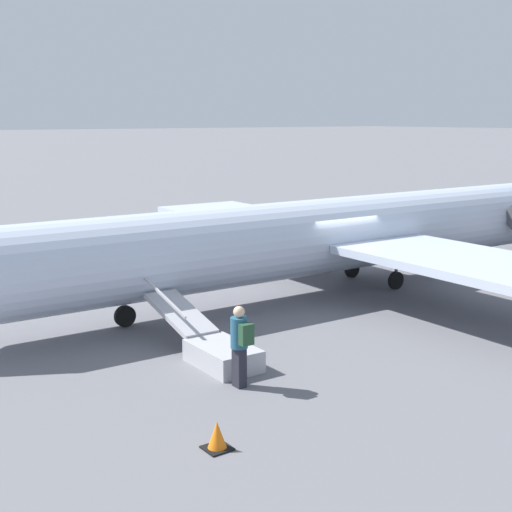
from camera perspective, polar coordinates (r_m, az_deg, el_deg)
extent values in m
plane|color=slate|center=(23.18, 5.49, -2.84)|extent=(600.00, 600.00, 0.00)
cylinder|color=silver|center=(22.81, 5.58, 1.63)|extent=(21.46, 2.83, 2.37)
cube|color=silver|center=(19.76, 18.62, -0.89)|extent=(3.98, 9.07, 0.24)
cube|color=silver|center=(27.96, -0.23, 3.06)|extent=(3.98, 9.07, 0.24)
cylinder|color=#4C4C51|center=(30.35, 16.70, 3.90)|extent=(2.86, 1.13, 1.06)
cylinder|color=black|center=(19.52, -10.44, -4.75)|extent=(0.59, 0.16, 0.59)
cylinder|color=#4C4C51|center=(19.42, -10.48, -3.66)|extent=(0.11, 0.11, 0.18)
cylinder|color=black|center=(23.77, 11.12, -1.93)|extent=(0.59, 0.16, 0.59)
cylinder|color=#4C4C51|center=(23.69, 11.16, -1.02)|extent=(0.11, 0.11, 0.18)
cylinder|color=black|center=(25.27, 7.69, -1.05)|extent=(0.59, 0.16, 0.59)
cylinder|color=#4C4C51|center=(25.19, 7.71, -0.19)|extent=(0.11, 0.11, 0.18)
cube|color=#B2B2B7|center=(16.26, -2.66, -7.98)|extent=(1.14, 1.82, 0.50)
cube|color=#B2B2B7|center=(17.76, -6.09, -4.58)|extent=(0.95, 2.25, 0.68)
cube|color=#B2B2B7|center=(17.43, -7.42, -3.21)|extent=(0.11, 2.22, 0.62)
cube|color=#23232D|center=(15.03, -1.35, -8.88)|extent=(0.21, 0.28, 0.85)
cylinder|color=#265972|center=(14.79, -1.36, -6.15)|extent=(0.36, 0.36, 0.65)
sphere|color=beige|center=(14.66, -1.37, -4.49)|extent=(0.24, 0.24, 0.24)
cube|color=#23472D|center=(14.57, -0.78, -6.29)|extent=(0.28, 0.19, 0.44)
cube|color=black|center=(12.57, -3.12, -15.10)|extent=(0.45, 0.45, 0.03)
cone|color=orange|center=(12.46, -3.13, -14.14)|extent=(0.35, 0.35, 0.50)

